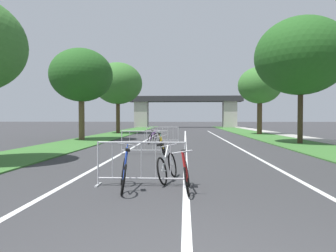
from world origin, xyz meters
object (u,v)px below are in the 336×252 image
at_px(tree_left_pine_far, 118,84).
at_px(crowd_barrier_third, 163,135).
at_px(crowd_barrier_nearest, 141,164).
at_px(tree_left_maple_mid, 81,75).
at_px(bicycle_purple_3, 152,138).
at_px(crowd_barrier_second, 145,143).
at_px(tree_right_pine_near, 260,86).
at_px(bicycle_yellow_0, 162,147).
at_px(bicycle_red_1, 186,175).
at_px(bicycle_green_2, 162,145).
at_px(tree_right_oak_near, 301,56).
at_px(bicycle_white_5, 167,166).
at_px(bicycle_blue_4, 124,173).

relative_size(tree_left_pine_far, crowd_barrier_third, 3.54).
xyz_separation_m(tree_left_pine_far, crowd_barrier_nearest, (6.15, -24.91, -4.83)).
distance_m(tree_left_maple_mid, bicycle_purple_3, 7.59).
height_order(tree_left_pine_far, crowd_barrier_second, tree_left_pine_far).
bearing_deg(tree_right_pine_near, bicycle_yellow_0, -115.46).
xyz_separation_m(tree_left_maple_mid, crowd_barrier_nearest, (6.57, -14.73, -4.24)).
bearing_deg(bicycle_yellow_0, bicycle_red_1, 88.93).
height_order(bicycle_green_2, bicycle_purple_3, bicycle_green_2).
distance_m(tree_left_maple_mid, crowd_barrier_third, 7.76).
height_order(tree_right_oak_near, crowd_barrier_nearest, tree_right_oak_near).
xyz_separation_m(tree_left_pine_far, bicycle_yellow_0, (6.21, -19.12, -4.96)).
distance_m(crowd_barrier_nearest, bicycle_purple_3, 12.02).
bearing_deg(tree_right_pine_near, crowd_barrier_third, -129.46).
distance_m(crowd_barrier_second, bicycle_white_5, 5.84).
bearing_deg(bicycle_purple_3, bicycle_blue_4, -74.30).
xyz_separation_m(tree_right_pine_near, bicycle_blue_4, (-8.76, -23.73, -4.49)).
distance_m(crowd_barrier_second, bicycle_green_2, 0.87).
distance_m(tree_left_maple_mid, tree_right_oak_near, 15.05).
xyz_separation_m(tree_right_pine_near, bicycle_yellow_0, (-8.36, -17.56, -4.49)).
height_order(tree_right_oak_near, bicycle_purple_3, tree_right_oak_near).
height_order(tree_left_maple_mid, bicycle_purple_3, tree_left_maple_mid).
distance_m(crowd_barrier_nearest, bicycle_yellow_0, 5.79).
distance_m(tree_right_pine_near, crowd_barrier_second, 19.85).
height_order(tree_right_oak_near, bicycle_yellow_0, tree_right_oak_near).
xyz_separation_m(bicycle_red_1, bicycle_blue_4, (-1.40, 0.04, 0.01)).
bearing_deg(tree_left_pine_far, bicycle_white_5, -74.53).
height_order(tree_right_oak_near, bicycle_green_2, tree_right_oak_near).
xyz_separation_m(bicycle_green_2, bicycle_blue_4, (-0.30, -7.15, -0.01)).
distance_m(tree_left_pine_far, crowd_barrier_third, 14.42).
xyz_separation_m(tree_left_pine_far, bicycle_white_5, (6.73, -24.30, -4.97)).
bearing_deg(bicycle_yellow_0, crowd_barrier_nearest, 79.18).
distance_m(crowd_barrier_nearest, bicycle_white_5, 0.85).
bearing_deg(bicycle_white_5, tree_right_oak_near, 68.14).
bearing_deg(bicycle_white_5, bicycle_blue_4, -121.05).
height_order(bicycle_red_1, bicycle_green_2, bicycle_green_2).
bearing_deg(bicycle_purple_3, tree_right_pine_near, 62.64).
xyz_separation_m(tree_left_pine_far, bicycle_red_1, (7.21, -25.34, -4.99)).
xyz_separation_m(crowd_barrier_second, bicycle_white_5, (1.34, -5.68, -0.14)).
bearing_deg(bicycle_purple_3, crowd_barrier_third, 57.61).
height_order(tree_right_oak_near, crowd_barrier_third, tree_right_oak_near).
height_order(bicycle_green_2, bicycle_blue_4, bicycle_blue_4).
height_order(crowd_barrier_second, bicycle_purple_3, crowd_barrier_second).
distance_m(tree_right_oak_near, crowd_barrier_nearest, 15.68).
distance_m(tree_right_pine_near, crowd_barrier_nearest, 25.19).
bearing_deg(tree_left_maple_mid, bicycle_yellow_0, -53.45).
distance_m(bicycle_green_2, bicycle_white_5, 6.18).
bearing_deg(tree_right_pine_near, bicycle_white_5, -109.04).
height_order(bicycle_green_2, bicycle_white_5, bicycle_green_2).
bearing_deg(crowd_barrier_nearest, tree_left_pine_far, 103.87).
relative_size(tree_left_maple_mid, bicycle_purple_3, 4.15).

